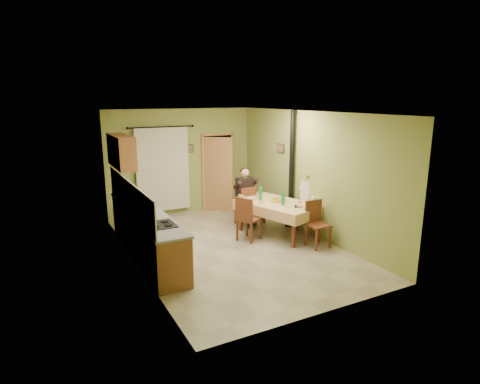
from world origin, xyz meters
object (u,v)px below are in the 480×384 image
chair_far (245,213)px  chair_right (310,218)px  man_far (245,190)px  man_right (311,195)px  dining_table (278,218)px  stove_flue (291,185)px  chair_left (249,227)px  chair_near (317,233)px

chair_far → chair_right: chair_right is taller
man_far → man_right: same height
dining_table → stove_flue: size_ratio=0.74×
dining_table → man_right: man_right is taller
dining_table → chair_right: bearing=-26.0°
chair_left → man_far: (0.47, 1.04, 0.59)m
dining_table → chair_near: chair_near is taller
chair_left → man_right: 1.71m
man_right → chair_far: bearing=26.3°
chair_far → chair_left: 1.13m
man_far → chair_right: bearing=-45.9°
dining_table → chair_far: chair_far is taller
chair_far → man_right: 1.70m
chair_far → stove_flue: stove_flue is taller
dining_table → chair_far: bearing=89.8°
man_far → stove_flue: 1.12m
man_right → stove_flue: 0.56m
chair_left → man_right: man_right is taller
chair_near → man_far: (-0.63, 2.05, 0.59)m
dining_table → stove_flue: (0.60, 0.36, 0.65)m
man_far → chair_near: bearing=-74.2°
dining_table → chair_near: (0.32, -1.05, -0.09)m
chair_left → stove_flue: (1.38, 0.39, 0.73)m
man_far → stove_flue: stove_flue is taller
dining_table → stove_flue: bearing=13.4°
dining_table → man_right: (0.82, -0.13, 0.50)m
chair_right → man_right: (-0.01, -0.01, 0.59)m
chair_near → man_right: (0.50, 0.92, 0.59)m
chair_near → stove_flue: bearing=-101.2°
chair_left → stove_flue: 1.61m
chair_far → chair_left: (-0.47, -1.02, 0.00)m
chair_far → man_far: size_ratio=0.70×
chair_near → man_right: size_ratio=0.71×
chair_left → stove_flue: stove_flue is taller
man_far → stove_flue: bearing=-36.7°
chair_near → dining_table: bearing=-73.0°
dining_table → chair_right: size_ratio=2.03×
chair_right → stove_flue: 0.91m
chair_near → chair_far: bearing=-73.0°
dining_table → chair_far: 1.04m
dining_table → man_far: 1.16m
dining_table → chair_near: bearing=-90.3°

